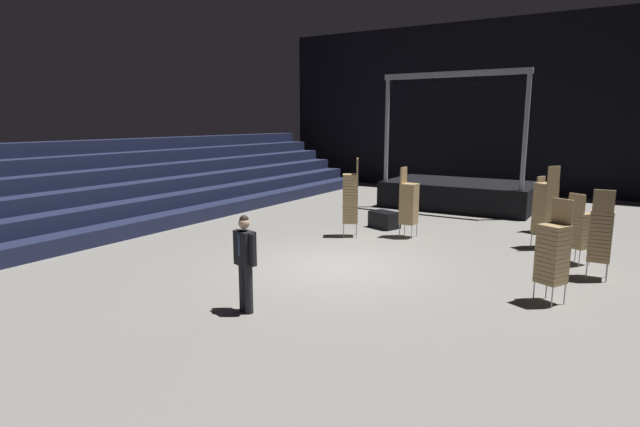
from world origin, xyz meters
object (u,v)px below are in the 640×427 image
(chair_stack_mid_left, at_px, (545,207))
(chair_stack_rear_right, at_px, (351,198))
(chair_stack_front_right, at_px, (600,234))
(chair_stack_rear_left, at_px, (580,229))
(chair_stack_front_left, at_px, (545,205))
(stage_riser, at_px, (460,192))
(chair_stack_mid_centre, at_px, (409,203))
(chair_stack_mid_right, at_px, (553,252))
(equipment_road_case, at_px, (384,220))
(man_with_tie, at_px, (245,258))

(chair_stack_mid_left, bearing_deg, chair_stack_rear_right, 138.33)
(chair_stack_front_right, distance_m, chair_stack_rear_left, 1.15)
(chair_stack_front_left, bearing_deg, chair_stack_front_right, 41.58)
(chair_stack_front_left, xyz_separation_m, chair_stack_rear_left, (1.20, -3.34, 0.00))
(chair_stack_mid_left, bearing_deg, stage_riser, 68.05)
(chair_stack_mid_centre, bearing_deg, chair_stack_mid_left, 101.33)
(chair_stack_front_left, distance_m, chair_stack_mid_centre, 4.31)
(chair_stack_mid_left, relative_size, chair_stack_rear_left, 1.30)
(chair_stack_mid_right, height_order, chair_stack_mid_centre, chair_stack_mid_centre)
(chair_stack_mid_right, height_order, chair_stack_rear_right, chair_stack_rear_right)
(chair_stack_rear_left, distance_m, equipment_road_case, 5.85)
(chair_stack_front_left, distance_m, chair_stack_rear_right, 5.97)
(chair_stack_mid_right, distance_m, equipment_road_case, 7.17)
(chair_stack_mid_right, relative_size, chair_stack_mid_centre, 0.96)
(chair_stack_front_right, bearing_deg, man_with_tie, -136.14)
(chair_stack_mid_right, bearing_deg, chair_stack_front_right, -79.81)
(stage_riser, xyz_separation_m, chair_stack_rear_right, (-1.28, -6.79, 0.57))
(stage_riser, relative_size, chair_stack_mid_left, 2.51)
(chair_stack_rear_right, bearing_deg, chair_stack_front_right, -125.37)
(chair_stack_rear_right, xyz_separation_m, equipment_road_case, (0.38, 1.61, -0.89))
(man_with_tie, bearing_deg, chair_stack_front_right, -115.75)
(man_with_tie, distance_m, chair_stack_front_right, 7.56)
(chair_stack_front_left, bearing_deg, chair_stack_mid_centre, -29.34)
(chair_stack_front_right, bearing_deg, equipment_road_case, 155.79)
(stage_riser, relative_size, chair_stack_front_right, 2.83)
(chair_stack_mid_left, relative_size, equipment_road_case, 2.47)
(chair_stack_front_right, height_order, chair_stack_rear_right, chair_stack_rear_right)
(chair_stack_rear_right, relative_size, equipment_road_case, 2.56)
(chair_stack_rear_right, distance_m, equipment_road_case, 1.88)
(chair_stack_front_right, height_order, equipment_road_case, chair_stack_front_right)
(chair_stack_mid_left, bearing_deg, equipment_road_case, 120.35)
(chair_stack_mid_right, bearing_deg, man_with_tie, 63.30)
(chair_stack_front_right, xyz_separation_m, equipment_road_case, (-6.11, 2.47, -0.72))
(chair_stack_front_left, xyz_separation_m, chair_stack_mid_left, (0.27, -2.11, 0.25))
(stage_riser, distance_m, man_with_tie, 13.09)
(chair_stack_front_right, bearing_deg, chair_stack_mid_left, 119.56)
(chair_stack_mid_centre, bearing_deg, man_with_tie, -1.22)
(chair_stack_mid_left, distance_m, chair_stack_rear_right, 5.27)
(man_with_tie, relative_size, equipment_road_case, 1.96)
(man_with_tie, height_order, chair_stack_front_left, man_with_tie)
(chair_stack_front_right, distance_m, chair_stack_rear_right, 6.54)
(man_with_tie, bearing_deg, chair_stack_mid_right, -126.03)
(chair_stack_front_right, xyz_separation_m, chair_stack_mid_right, (-0.67, -2.14, 0.00))
(chair_stack_mid_right, relative_size, chair_stack_rear_right, 0.85)
(chair_stack_mid_left, bearing_deg, chair_stack_front_right, -115.44)
(man_with_tie, distance_m, chair_stack_rear_left, 8.05)
(man_with_tie, distance_m, chair_stack_rear_right, 6.42)
(chair_stack_mid_right, xyz_separation_m, chair_stack_rear_right, (-5.81, 3.00, 0.17))
(stage_riser, xyz_separation_m, chair_stack_front_left, (3.53, -3.26, 0.28))
(equipment_road_case, bearing_deg, chair_stack_mid_centre, -36.89)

